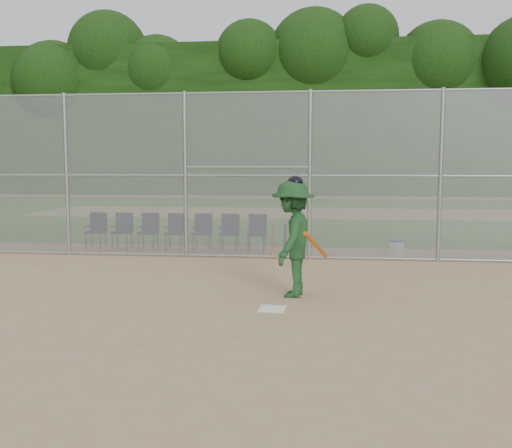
# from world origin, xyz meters

# --- Properties ---
(ground) EXTENTS (100.00, 100.00, 0.00)m
(ground) POSITION_xyz_m (0.00, 0.00, 0.00)
(ground) COLOR tan
(ground) RESTS_ON ground
(grass_strip) EXTENTS (100.00, 100.00, 0.00)m
(grass_strip) POSITION_xyz_m (0.00, 18.00, 0.01)
(grass_strip) COLOR #2F611D
(grass_strip) RESTS_ON ground
(dirt_patch_far) EXTENTS (24.00, 24.00, 0.00)m
(dirt_patch_far) POSITION_xyz_m (0.00, 18.00, 0.01)
(dirt_patch_far) COLOR tan
(dirt_patch_far) RESTS_ON ground
(backstop_fence) EXTENTS (16.09, 0.09, 4.00)m
(backstop_fence) POSITION_xyz_m (0.00, 5.00, 2.07)
(backstop_fence) COLOR gray
(backstop_fence) RESTS_ON ground
(treeline) EXTENTS (81.00, 60.00, 11.00)m
(treeline) POSITION_xyz_m (0.00, 20.00, 5.50)
(treeline) COLOR black
(treeline) RESTS_ON ground
(home_plate) EXTENTS (0.43, 0.43, 0.02)m
(home_plate) POSITION_xyz_m (0.51, 0.19, 0.01)
(home_plate) COLOR white
(home_plate) RESTS_ON ground
(batter_at_plate) EXTENTS (1.09, 1.45, 2.08)m
(batter_at_plate) POSITION_xyz_m (0.78, 1.15, 1.01)
(batter_at_plate) COLOR #1B4520
(batter_at_plate) RESTS_ON ground
(water_cooler) EXTENTS (0.34, 0.34, 0.43)m
(water_cooler) POSITION_xyz_m (3.14, 5.59, 0.22)
(water_cooler) COLOR white
(water_cooler) RESTS_ON ground
(spare_bats) EXTENTS (0.96, 0.36, 0.84)m
(spare_bats) POSITION_xyz_m (0.56, 5.11, 0.41)
(spare_bats) COLOR #D84C14
(spare_bats) RESTS_ON ground
(chair_0) EXTENTS (0.54, 0.52, 0.96)m
(chair_0) POSITION_xyz_m (-4.76, 6.14, 0.48)
(chair_0) COLOR #0F0F37
(chair_0) RESTS_ON ground
(chair_1) EXTENTS (0.54, 0.52, 0.96)m
(chair_1) POSITION_xyz_m (-4.03, 6.14, 0.48)
(chair_1) COLOR #0F0F37
(chair_1) RESTS_ON ground
(chair_2) EXTENTS (0.54, 0.52, 0.96)m
(chair_2) POSITION_xyz_m (-3.30, 6.14, 0.48)
(chair_2) COLOR #0F0F37
(chair_2) RESTS_ON ground
(chair_3) EXTENTS (0.54, 0.52, 0.96)m
(chair_3) POSITION_xyz_m (-2.57, 6.14, 0.48)
(chair_3) COLOR #0F0F37
(chair_3) RESTS_ON ground
(chair_4) EXTENTS (0.54, 0.52, 0.96)m
(chair_4) POSITION_xyz_m (-1.84, 6.14, 0.48)
(chair_4) COLOR #0F0F37
(chair_4) RESTS_ON ground
(chair_5) EXTENTS (0.54, 0.52, 0.96)m
(chair_5) POSITION_xyz_m (-1.11, 6.14, 0.48)
(chair_5) COLOR #0F0F37
(chair_5) RESTS_ON ground
(chair_6) EXTENTS (0.54, 0.52, 0.96)m
(chair_6) POSITION_xyz_m (-0.39, 6.14, 0.48)
(chair_6) COLOR #0F0F37
(chair_6) RESTS_ON ground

